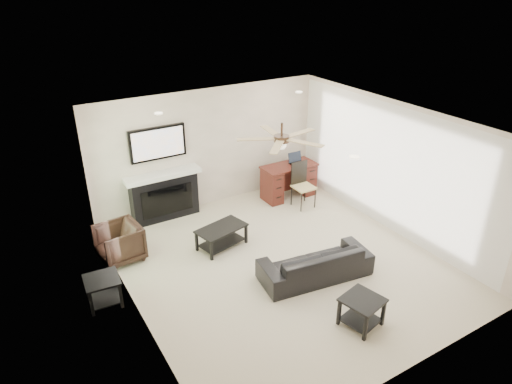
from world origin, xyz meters
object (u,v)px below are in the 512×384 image
armchair (119,243)px  coffee_table (222,237)px  fireplace_unit (163,175)px  sofa (315,263)px  desk (289,181)px

armchair → coffee_table: size_ratio=0.81×
fireplace_unit → armchair: bearing=-140.8°
sofa → armchair: size_ratio=2.54×
coffee_table → desk: (2.23, 1.08, 0.18)m
armchair → desk: size_ratio=0.59×
coffee_table → fireplace_unit: fireplace_unit is taller
armchair → fireplace_unit: fireplace_unit is taller
armchair → fireplace_unit: (1.23, 1.00, 0.63)m
coffee_table → fireplace_unit: bearing=93.9°
coffee_table → fireplace_unit: 1.79m
desk → fireplace_unit: bearing=170.1°
fireplace_unit → desk: size_ratio=1.57×
armchair → desk: desk is taller
sofa → armchair: (-2.60, 2.15, 0.06)m
armchair → fireplace_unit: 1.70m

